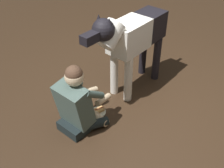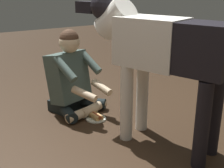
{
  "view_description": "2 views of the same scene",
  "coord_description": "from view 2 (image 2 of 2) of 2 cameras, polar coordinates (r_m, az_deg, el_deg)",
  "views": [
    {
      "loc": [
        1.83,
        2.12,
        2.42
      ],
      "look_at": [
        0.42,
        -0.15,
        0.45
      ],
      "focal_mm": 44.35,
      "sensor_mm": 36.0,
      "label": 1
    },
    {
      "loc": [
        -1.75,
        1.11,
        1.28
      ],
      "look_at": [
        0.37,
        -0.3,
        0.42
      ],
      "focal_mm": 47.13,
      "sensor_mm": 36.0,
      "label": 2
    }
  ],
  "objects": [
    {
      "name": "hot_dog_on_plate",
      "position": [
        2.97,
        -3.13,
        -6.36
      ],
      "size": [
        0.2,
        0.2,
        0.06
      ],
      "color": "white",
      "rests_on": "ground"
    },
    {
      "name": "ground_plane",
      "position": [
        2.44,
        -1.05,
        -13.08
      ],
      "size": [
        13.87,
        13.87,
        0.0
      ],
      "primitive_type": "plane",
      "color": "#342316"
    },
    {
      "name": "large_dog",
      "position": [
        2.35,
        8.78,
        6.97
      ],
      "size": [
        1.55,
        0.64,
        1.27
      ],
      "color": "white",
      "rests_on": "ground"
    },
    {
      "name": "person_sitting_on_floor",
      "position": [
        3.07,
        -7.84,
        0.98
      ],
      "size": [
        0.72,
        0.59,
        0.87
      ],
      "color": "black",
      "rests_on": "ground"
    }
  ]
}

